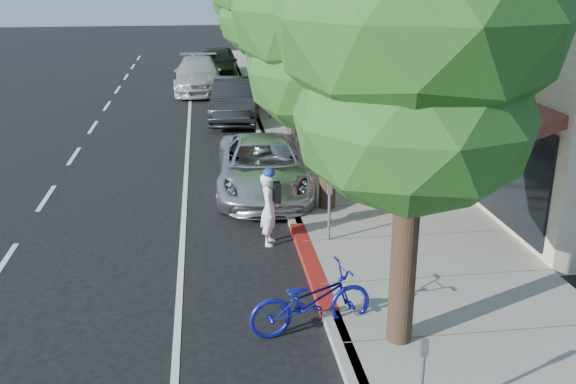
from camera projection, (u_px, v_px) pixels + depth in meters
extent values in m
plane|color=black|center=(320.00, 291.00, 11.96)|extent=(120.00, 120.00, 0.00)
cube|color=gray|center=(347.00, 162.00, 19.71)|extent=(4.60, 56.00, 0.15)
cube|color=#9E998E|center=(273.00, 164.00, 19.42)|extent=(0.30, 56.00, 0.15)
cube|color=maroon|center=(311.00, 264.00, 12.87)|extent=(0.32, 4.00, 0.15)
cube|color=beige|center=(460.00, 20.00, 28.84)|extent=(10.00, 36.00, 7.00)
cylinder|color=black|center=(403.00, 265.00, 9.72)|extent=(0.40, 0.40, 2.89)
ellipsoid|color=#214F17|center=(413.00, 118.00, 8.98)|extent=(3.44, 3.44, 2.75)
ellipsoid|color=#214F17|center=(420.00, 15.00, 8.51)|extent=(4.05, 4.05, 3.24)
cylinder|color=black|center=(328.00, 159.00, 15.36)|extent=(0.40, 0.40, 2.74)
ellipsoid|color=#214F17|center=(330.00, 69.00, 14.65)|extent=(3.94, 3.94, 3.15)
ellipsoid|color=#214F17|center=(331.00, 8.00, 14.21)|extent=(4.63, 4.63, 3.71)
cylinder|color=black|center=(293.00, 110.00, 21.00)|extent=(0.40, 0.40, 2.61)
ellipsoid|color=#214F17|center=(293.00, 46.00, 20.32)|extent=(3.27, 3.27, 2.61)
ellipsoid|color=#214F17|center=(293.00, 5.00, 19.90)|extent=(3.84, 3.84, 3.08)
cylinder|color=black|center=(273.00, 75.00, 26.54)|extent=(0.40, 0.40, 3.01)
ellipsoid|color=#214F17|center=(273.00, 16.00, 25.76)|extent=(4.47, 4.47, 3.58)
cylinder|color=black|center=(260.00, 62.00, 32.25)|extent=(0.40, 0.40, 2.48)
ellipsoid|color=#214F17|center=(259.00, 22.00, 31.61)|extent=(3.79, 3.79, 3.03)
cylinder|color=black|center=(251.00, 49.00, 37.88)|extent=(0.40, 0.40, 2.34)
ellipsoid|color=#214F17|center=(250.00, 17.00, 37.28)|extent=(3.87, 3.87, 3.09)
imported|color=white|center=(269.00, 209.00, 13.76)|extent=(0.48, 0.64, 1.61)
imported|color=#161898|center=(311.00, 300.00, 10.49)|extent=(2.22, 1.17, 1.11)
imported|color=silver|center=(263.00, 167.00, 17.00)|extent=(2.65, 5.29, 1.44)
imported|color=black|center=(236.00, 100.00, 25.17)|extent=(2.26, 5.06, 1.61)
imported|color=#BABABA|center=(198.00, 75.00, 31.07)|extent=(2.28, 5.55, 1.61)
imported|color=black|center=(218.00, 63.00, 34.29)|extent=(2.38, 5.29, 1.77)
imported|color=black|center=(356.00, 128.00, 19.55)|extent=(0.94, 0.75, 1.87)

